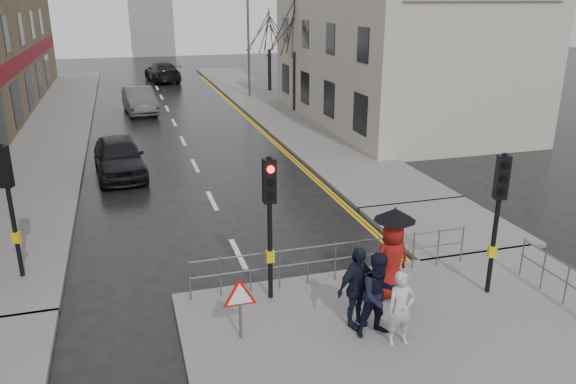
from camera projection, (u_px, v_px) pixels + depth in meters
ground at (265, 308)px, 12.88m from camera, size 120.00×120.00×0.00m
near_pavement at (466, 375)px, 10.49m from camera, size 10.00×9.00×0.14m
left_pavement at (55, 121)px, 31.95m from camera, size 4.00×44.00×0.14m
right_pavement at (267, 104)px, 37.24m from camera, size 4.00×40.00×0.14m
pavement_bridge_right at (445, 226)px, 17.31m from camera, size 4.00×4.20×0.14m
building_right_cream at (395, 35)px, 30.82m from camera, size 9.00×16.40×10.10m
traffic_signal_near_left at (270, 204)px, 12.30m from camera, size 0.28×0.27×3.40m
traffic_signal_near_right at (499, 200)px, 12.55m from camera, size 0.34×0.33×3.40m
traffic_signal_far_left at (8, 188)px, 13.32m from camera, size 0.34×0.33×3.40m
guard_railing_front at (336, 253)px, 13.66m from camera, size 7.14×0.04×1.00m
warning_sign at (240, 299)px, 11.23m from camera, size 0.80×0.07×1.35m
street_lamp at (246, 29)px, 38.25m from camera, size 1.83×0.25×8.00m
tree_near at (295, 26)px, 33.12m from camera, size 2.40×2.40×6.58m
tree_far at (269, 31)px, 40.74m from camera, size 2.40×2.40×5.64m
pedestrian_a at (401, 309)px, 11.09m from camera, size 0.60×0.41×1.56m
pedestrian_b at (379, 295)px, 11.34m from camera, size 0.91×0.72×1.82m
pedestrian_with_umbrella at (393, 251)px, 12.75m from camera, size 0.98×0.96×2.19m
pedestrian_d at (357, 288)px, 11.65m from camera, size 1.14×0.83×1.80m
car_parked at (119, 156)px, 22.23m from camera, size 2.19×4.69×1.55m
car_mid at (139, 100)px, 34.32m from camera, size 2.08×4.84×1.55m
car_far at (162, 72)px, 47.28m from camera, size 2.96×5.78×1.61m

